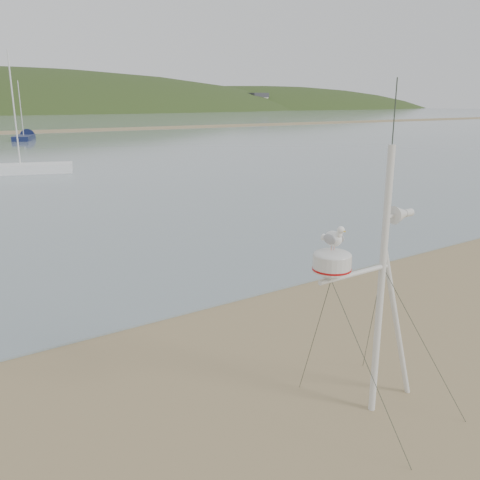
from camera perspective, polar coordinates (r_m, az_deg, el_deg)
mast_rig at (r=6.90m, az=15.11°, el=-10.94°), size 1.91×2.03×4.30m
sailboat_blue_far at (r=61.84m, az=-22.84°, el=10.66°), size 3.95×6.85×6.69m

